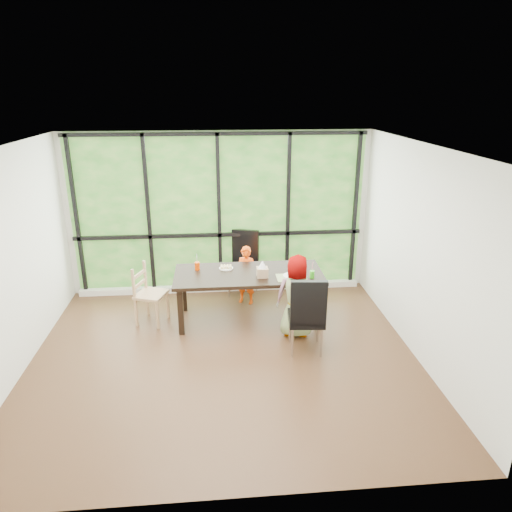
% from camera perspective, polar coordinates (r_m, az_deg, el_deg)
% --- Properties ---
extents(ground, '(5.00, 5.00, 0.00)m').
position_cam_1_polar(ground, '(6.26, -3.87, -12.22)').
color(ground, black).
rests_on(ground, ground).
extents(back_wall, '(5.00, 0.00, 5.00)m').
position_cam_1_polar(back_wall, '(7.81, -4.53, 5.19)').
color(back_wall, silver).
rests_on(back_wall, ground).
extents(foliage_backdrop, '(4.80, 0.02, 2.65)m').
position_cam_1_polar(foliage_backdrop, '(7.79, -4.53, 5.15)').
color(foliage_backdrop, '#1A4916').
rests_on(foliage_backdrop, back_wall).
extents(window_mullions, '(4.80, 0.06, 2.65)m').
position_cam_1_polar(window_mullions, '(7.75, -4.53, 5.07)').
color(window_mullions, black).
rests_on(window_mullions, back_wall).
extents(window_sill, '(4.80, 0.12, 0.10)m').
position_cam_1_polar(window_sill, '(8.15, -4.28, -3.87)').
color(window_sill, silver).
rests_on(window_sill, ground).
extents(dining_table, '(2.21, 1.02, 0.75)m').
position_cam_1_polar(dining_table, '(7.03, -0.89, -4.93)').
color(dining_table, black).
rests_on(dining_table, ground).
extents(chair_window_leather, '(0.58, 0.58, 1.08)m').
position_cam_1_polar(chair_window_leather, '(7.82, -1.64, -0.99)').
color(chair_window_leather, black).
rests_on(chair_window_leather, ground).
extents(chair_interior_leather, '(0.50, 0.50, 1.08)m').
position_cam_1_polar(chair_interior_leather, '(6.19, 6.17, -6.97)').
color(chair_interior_leather, black).
rests_on(chair_interior_leather, ground).
extents(chair_end_beech, '(0.52, 0.53, 0.90)m').
position_cam_1_polar(chair_end_beech, '(7.08, -12.71, -4.61)').
color(chair_end_beech, '#A37855').
rests_on(chair_end_beech, ground).
extents(child_toddler, '(0.41, 0.35, 0.96)m').
position_cam_1_polar(child_toddler, '(7.52, -1.22, -2.35)').
color(child_toddler, '#E94407').
rests_on(child_toddler, ground).
extents(child_older, '(0.65, 0.49, 1.19)m').
position_cam_1_polar(child_older, '(6.52, 5.15, -4.92)').
color(child_older, gray).
rests_on(child_older, ground).
extents(placemat, '(0.42, 0.31, 0.01)m').
position_cam_1_polar(placemat, '(6.73, 4.32, -2.64)').
color(placemat, tan).
rests_on(placemat, dining_table).
extents(plate_far, '(0.21, 0.21, 0.01)m').
position_cam_1_polar(plate_far, '(7.06, -3.67, -1.50)').
color(plate_far, white).
rests_on(plate_far, dining_table).
extents(plate_near, '(0.27, 0.27, 0.02)m').
position_cam_1_polar(plate_near, '(6.77, 4.45, -2.44)').
color(plate_near, white).
rests_on(plate_near, dining_table).
extents(orange_cup, '(0.08, 0.08, 0.12)m').
position_cam_1_polar(orange_cup, '(7.04, -7.21, -1.22)').
color(orange_cup, '#E03C00').
rests_on(orange_cup, dining_table).
extents(green_cup, '(0.07, 0.07, 0.11)m').
position_cam_1_polar(green_cup, '(6.74, 6.88, -2.24)').
color(green_cup, green).
rests_on(green_cup, dining_table).
extents(tissue_box, '(0.16, 0.16, 0.14)m').
position_cam_1_polar(tissue_box, '(6.72, 0.78, -2.00)').
color(tissue_box, tan).
rests_on(tissue_box, dining_table).
extents(crepe_rolls_far, '(0.20, 0.12, 0.04)m').
position_cam_1_polar(crepe_rolls_far, '(7.05, -3.68, -1.31)').
color(crepe_rolls_far, tan).
rests_on(crepe_rolls_far, plate_far).
extents(crepe_rolls_near, '(0.15, 0.12, 0.04)m').
position_cam_1_polar(crepe_rolls_near, '(6.76, 4.46, -2.24)').
color(crepe_rolls_near, tan).
rests_on(crepe_rolls_near, plate_near).
extents(straw_white, '(0.01, 0.04, 0.20)m').
position_cam_1_polar(straw_white, '(7.00, -7.24, -0.46)').
color(straw_white, white).
rests_on(straw_white, orange_cup).
extents(straw_pink, '(0.01, 0.04, 0.20)m').
position_cam_1_polar(straw_pink, '(6.70, 6.91, -1.49)').
color(straw_pink, pink).
rests_on(straw_pink, green_cup).
extents(tissue, '(0.12, 0.12, 0.11)m').
position_cam_1_polar(tissue, '(6.68, 0.79, -1.01)').
color(tissue, white).
rests_on(tissue, tissue_box).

